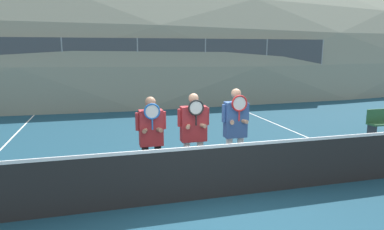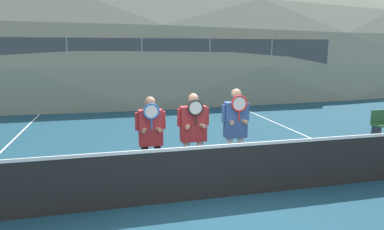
# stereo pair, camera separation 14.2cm
# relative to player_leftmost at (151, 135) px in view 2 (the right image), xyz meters

# --- Properties ---
(ground_plane) EXTENTS (120.00, 120.00, 0.00)m
(ground_plane) POSITION_rel_player_leftmost_xyz_m (0.79, -0.73, -1.03)
(ground_plane) COLOR navy
(hill_distant) EXTENTS (143.06, 79.48, 27.82)m
(hill_distant) POSITION_rel_player_leftmost_xyz_m (0.79, 48.13, -1.03)
(hill_distant) COLOR gray
(hill_distant) RESTS_ON ground_plane
(clubhouse_building) EXTENTS (15.98, 5.50, 3.68)m
(clubhouse_building) POSITION_rel_player_leftmost_xyz_m (2.22, 16.68, 0.83)
(clubhouse_building) COLOR beige
(clubhouse_building) RESTS_ON ground_plane
(fence_back) EXTENTS (18.78, 0.06, 3.09)m
(fence_back) POSITION_rel_player_leftmost_xyz_m (0.79, 9.21, 0.51)
(fence_back) COLOR gray
(fence_back) RESTS_ON ground_plane
(tennis_net) EXTENTS (11.52, 0.09, 1.08)m
(tennis_net) POSITION_rel_player_leftmost_xyz_m (0.79, -0.73, -0.53)
(tennis_net) COLOR gray
(tennis_net) RESTS_ON ground_plane
(court_line_right_sideline) EXTENTS (0.05, 16.00, 0.01)m
(court_line_right_sideline) POSITION_rel_player_leftmost_xyz_m (5.08, 2.27, -1.03)
(court_line_right_sideline) COLOR white
(court_line_right_sideline) RESTS_ON ground_plane
(player_leftmost) EXTENTS (0.57, 0.34, 1.76)m
(player_leftmost) POSITION_rel_player_leftmost_xyz_m (0.00, 0.00, 0.00)
(player_leftmost) COLOR black
(player_leftmost) RESTS_ON ground_plane
(player_center_left) EXTENTS (0.63, 0.34, 1.79)m
(player_center_left) POSITION_rel_player_leftmost_xyz_m (0.83, 0.05, 0.03)
(player_center_left) COLOR white
(player_center_left) RESTS_ON ground_plane
(player_center_right) EXTENTS (0.57, 0.34, 1.86)m
(player_center_right) POSITION_rel_player_leftmost_xyz_m (1.67, -0.00, 0.06)
(player_center_right) COLOR white
(player_center_right) RESTS_ON ground_plane
(car_far_left) EXTENTS (4.79, 2.01, 1.86)m
(car_far_left) POSITION_rel_player_leftmost_xyz_m (-5.29, 12.23, -0.09)
(car_far_left) COLOR black
(car_far_left) RESTS_ON ground_plane
(car_left_of_center) EXTENTS (4.77, 1.90, 1.69)m
(car_left_of_center) POSITION_rel_player_leftmost_xyz_m (0.08, 12.72, -0.16)
(car_left_of_center) COLOR silver
(car_left_of_center) RESTS_ON ground_plane
(car_center) EXTENTS (4.18, 2.09, 1.83)m
(car_center) POSITION_rel_player_leftmost_xyz_m (5.14, 12.30, -0.10)
(car_center) COLOR slate
(car_center) RESTS_ON ground_plane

